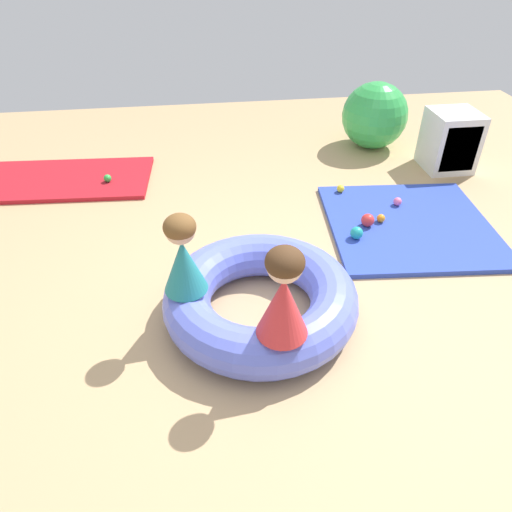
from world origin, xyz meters
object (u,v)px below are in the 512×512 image
(child_in_teal, at_px, (183,255))
(exercise_ball_large, at_px, (375,116))
(play_ball_green, at_px, (108,178))
(play_ball_yellow, at_px, (341,189))
(inflatable_cushion, at_px, (260,298))
(play_ball_pink, at_px, (398,202))
(play_ball_red, at_px, (368,220))
(child_in_red, at_px, (283,294))
(play_ball_teal, at_px, (357,233))
(play_ball_orange, at_px, (381,218))
(storage_cube, at_px, (451,142))

(child_in_teal, relative_size, exercise_ball_large, 0.73)
(play_ball_green, height_order, play_ball_yellow, play_ball_green)
(inflatable_cushion, bearing_deg, play_ball_yellow, 56.98)
(child_in_teal, bearing_deg, play_ball_yellow, 155.81)
(inflatable_cushion, height_order, play_ball_pink, inflatable_cushion)
(play_ball_yellow, xyz_separation_m, play_ball_red, (0.06, -0.57, 0.02))
(child_in_red, relative_size, play_ball_green, 7.66)
(child_in_teal, distance_m, play_ball_teal, 1.55)
(child_in_teal, bearing_deg, play_ball_orange, 139.88)
(play_ball_yellow, bearing_deg, exercise_ball_large, 58.25)
(play_ball_teal, bearing_deg, child_in_red, -124.92)
(play_ball_green, relative_size, play_ball_yellow, 1.04)
(inflatable_cushion, distance_m, play_ball_orange, 1.44)
(child_in_red, bearing_deg, play_ball_red, -179.99)
(play_ball_yellow, bearing_deg, play_ball_orange, -70.94)
(play_ball_yellow, bearing_deg, child_in_red, -115.26)
(child_in_red, height_order, play_ball_teal, child_in_red)
(play_ball_teal, bearing_deg, exercise_ball_large, 67.68)
(play_ball_orange, xyz_separation_m, storage_cube, (1.01, 0.94, 0.21))
(child_in_teal, height_order, play_ball_orange, child_in_teal)
(child_in_red, bearing_deg, storage_cube, 173.48)
(child_in_teal, xyz_separation_m, play_ball_pink, (1.79, 1.16, -0.46))
(play_ball_green, distance_m, play_ball_red, 2.39)
(inflatable_cushion, bearing_deg, play_ball_pink, 40.29)
(play_ball_red, xyz_separation_m, play_ball_orange, (0.13, 0.04, -0.02))
(inflatable_cushion, height_order, play_ball_orange, inflatable_cushion)
(play_ball_red, bearing_deg, child_in_teal, -148.39)
(play_ball_red, height_order, exercise_ball_large, exercise_ball_large)
(exercise_ball_large, height_order, storage_cube, exercise_ball_large)
(play_ball_teal, distance_m, play_ball_red, 0.21)
(child_in_red, height_order, exercise_ball_large, child_in_red)
(inflatable_cushion, height_order, play_ball_red, inflatable_cushion)
(child_in_teal, relative_size, play_ball_yellow, 7.43)
(play_ball_red, bearing_deg, play_ball_green, 153.62)
(play_ball_green, xyz_separation_m, storage_cube, (3.28, -0.08, 0.20))
(inflatable_cushion, xyz_separation_m, play_ball_red, (0.99, 0.87, -0.05))
(play_ball_teal, height_order, storage_cube, storage_cube)
(play_ball_orange, bearing_deg, inflatable_cushion, -140.90)
(play_ball_pink, bearing_deg, play_ball_green, 162.62)
(play_ball_pink, bearing_deg, storage_cube, 42.00)
(play_ball_yellow, height_order, exercise_ball_large, exercise_ball_large)
(play_ball_orange, bearing_deg, play_ball_pink, 45.43)
(child_in_red, bearing_deg, play_ball_teal, -179.12)
(child_in_red, bearing_deg, play_ball_orange, 177.38)
(child_in_red, distance_m, play_ball_orange, 1.79)
(play_ball_teal, relative_size, play_ball_green, 1.40)
(play_ball_pink, bearing_deg, child_in_red, -129.42)
(exercise_ball_large, bearing_deg, play_ball_teal, -112.32)
(child_in_red, bearing_deg, child_in_teal, -95.08)
(play_ball_red, bearing_deg, play_ball_orange, 18.16)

